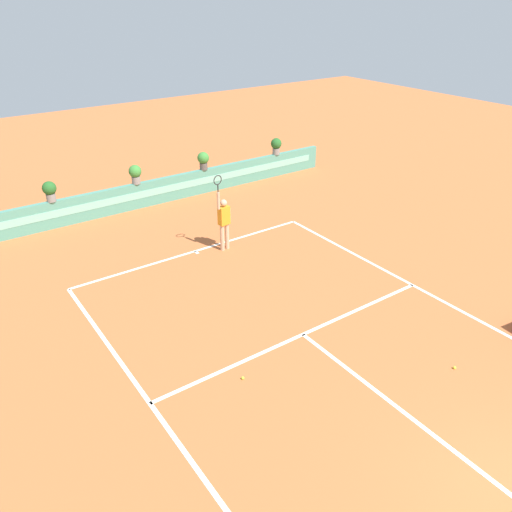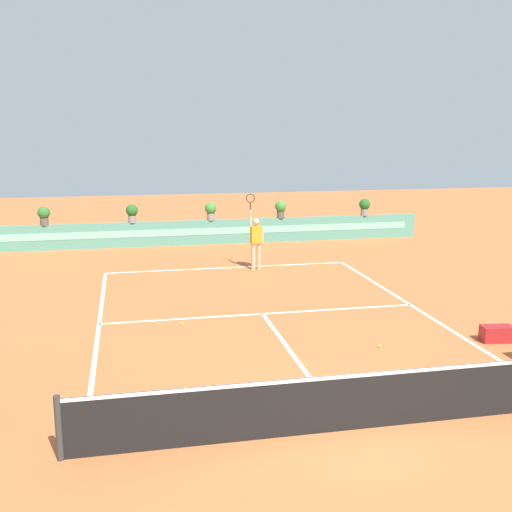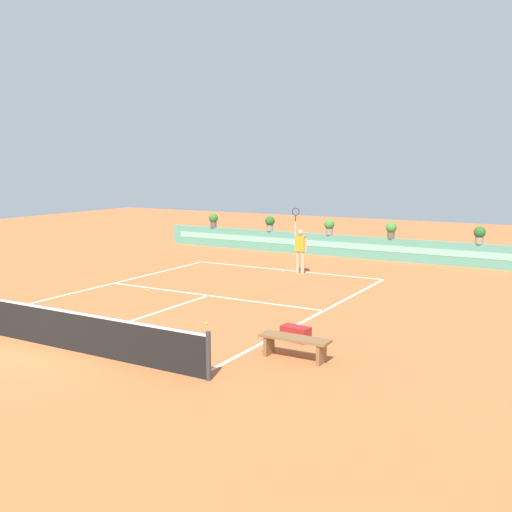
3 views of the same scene
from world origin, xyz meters
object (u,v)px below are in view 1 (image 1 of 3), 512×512
Objects in this scene: potted_plant_left at (50,190)px; tennis_player at (224,220)px; tennis_ball_near_baseline at (455,368)px; tennis_ball_mid_court at (243,378)px; potted_plant_far_right at (276,145)px; potted_plant_centre at (135,173)px; potted_plant_right at (203,160)px.

tennis_player is at bearing -50.78° from potted_plant_left.
tennis_player is 8.16m from tennis_ball_near_baseline.
tennis_ball_near_baseline is at bearing -30.96° from tennis_ball_mid_court.
potted_plant_far_right is (8.82, 10.48, 1.38)m from tennis_ball_mid_court.
potted_plant_centre is at bearing 98.62° from tennis_ball_near_baseline.
tennis_ball_near_baseline is 0.09× the size of potted_plant_centre.
tennis_player is 38.01× the size of tennis_ball_mid_court.
potted_plant_centre is at bearing 0.00° from potted_plant_left.
potted_plant_left is (-9.83, 0.00, 0.00)m from potted_plant_far_right.
potted_plant_far_right is at bearing 40.30° from tennis_player.
tennis_ball_mid_court is 0.09× the size of potted_plant_centre.
potted_plant_left is at bearing 111.58° from tennis_ball_near_baseline.
tennis_player is at bearing -112.97° from potted_plant_right.
potted_plant_centre reaches higher than tennis_ball_near_baseline.
potted_plant_left is at bearing 95.53° from tennis_ball_mid_court.
tennis_ball_near_baseline is 0.09× the size of potted_plant_left.
tennis_player is 5.36m from potted_plant_right.
tennis_ball_mid_court is 11.74m from potted_plant_right.
potted_plant_centre is (-6.68, 0.00, 0.00)m from potted_plant_far_right.
tennis_ball_near_baseline is 13.85m from potted_plant_far_right.
tennis_player is 6.40m from tennis_ball_mid_court.
tennis_ball_mid_court is (-3.01, -5.56, -1.02)m from tennis_player.
tennis_ball_mid_court is 0.09× the size of potted_plant_left.
tennis_ball_near_baseline is at bearing -81.38° from potted_plant_centre.
potted_plant_centre is 3.16m from potted_plant_left.
potted_plant_far_right is 1.00× the size of potted_plant_left.
potted_plant_left reaches higher than tennis_ball_near_baseline.
tennis_ball_near_baseline is 4.79m from tennis_ball_mid_court.
potted_plant_far_right is 9.83m from potted_plant_left.
potted_plant_right is at bearing 180.00° from potted_plant_far_right.
tennis_player reaches higher than potted_plant_far_right.
potted_plant_centre is at bearing 180.00° from potted_plant_right.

